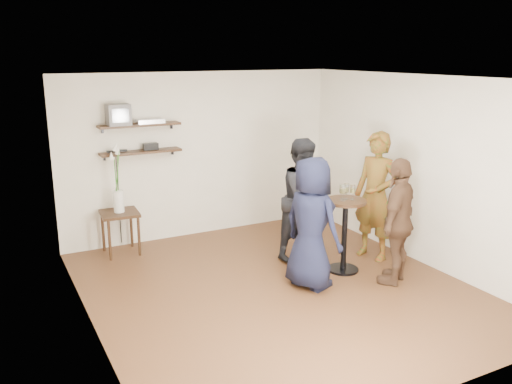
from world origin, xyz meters
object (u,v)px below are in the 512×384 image
at_px(dvd_deck, 150,121).
at_px(radio, 151,147).
at_px(crt_monitor, 118,115).
at_px(drinks_table, 345,226).
at_px(person_plaid, 376,196).
at_px(person_navy, 311,223).
at_px(person_dark, 305,199).
at_px(side_table, 120,219).
at_px(person_brown, 398,221).

relative_size(dvd_deck, radio, 1.82).
height_order(crt_monitor, drinks_table, crt_monitor).
height_order(dvd_deck, person_plaid, dvd_deck).
height_order(drinks_table, person_navy, person_navy).
xyz_separation_m(person_plaid, person_dark, (-0.89, 0.47, -0.05)).
distance_m(crt_monitor, side_table, 1.51).
relative_size(dvd_deck, person_plaid, 0.22).
bearing_deg(person_plaid, person_dark, -135.10).
bearing_deg(drinks_table, crt_monitor, 136.59).
distance_m(person_plaid, person_dark, 1.00).
distance_m(crt_monitor, drinks_table, 3.57).
height_order(radio, person_dark, person_dark).
height_order(dvd_deck, person_navy, dvd_deck).
xyz_separation_m(person_dark, person_navy, (-0.47, -0.90, -0.03)).
bearing_deg(person_plaid, side_table, -137.15).
height_order(dvd_deck, drinks_table, dvd_deck).
height_order(crt_monitor, person_navy, crt_monitor).
xyz_separation_m(side_table, person_dark, (2.30, -1.37, 0.34)).
distance_m(crt_monitor, radio, 0.68).
distance_m(radio, person_plaid, 3.38).
relative_size(person_dark, person_navy, 1.04).
bearing_deg(person_plaid, crt_monitor, -140.98).
bearing_deg(drinks_table, person_brown, -58.53).
height_order(person_plaid, person_navy, person_plaid).
relative_size(person_plaid, person_navy, 1.10).
xyz_separation_m(crt_monitor, person_plaid, (3.07, -2.05, -1.10)).
height_order(person_plaid, person_brown, person_plaid).
height_order(crt_monitor, person_brown, crt_monitor).
bearing_deg(person_dark, radio, 120.49).
height_order(person_navy, person_brown, person_navy).
height_order(person_dark, person_brown, person_dark).
bearing_deg(crt_monitor, radio, 0.00).
height_order(person_plaid, person_dark, person_plaid).
xyz_separation_m(drinks_table, person_brown, (0.37, -0.61, 0.17)).
height_order(dvd_deck, person_brown, dvd_deck).
xyz_separation_m(radio, person_navy, (1.26, -2.48, -0.68)).
bearing_deg(person_brown, crt_monitor, -77.55).
xyz_separation_m(drinks_table, person_plaid, (0.68, 0.21, 0.27)).
xyz_separation_m(dvd_deck, side_table, (-0.58, -0.21, -1.37)).
height_order(dvd_deck, radio, dvd_deck).
distance_m(person_plaid, person_navy, 1.42).
bearing_deg(person_brown, dvd_deck, -82.72).
height_order(drinks_table, person_plaid, person_plaid).
xyz_separation_m(person_dark, person_brown, (0.58, -1.29, -0.05)).
relative_size(dvd_deck, person_brown, 0.25).
bearing_deg(person_dark, drinks_table, -90.00).
xyz_separation_m(radio, person_brown, (2.31, -2.87, -0.70)).
xyz_separation_m(crt_monitor, dvd_deck, (0.46, 0.00, -0.12)).
bearing_deg(crt_monitor, side_table, -119.43).
bearing_deg(person_navy, person_brown, -128.12).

